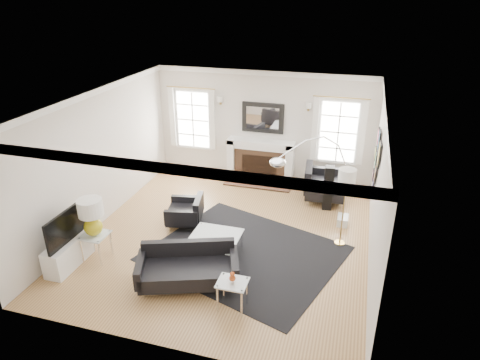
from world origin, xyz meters
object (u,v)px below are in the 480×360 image
(armchair_left, at_px, (187,212))
(armchair_right, at_px, (322,185))
(gourd_lamp, at_px, (91,215))
(coffee_table, at_px, (214,239))
(sofa, at_px, (188,268))
(fireplace, at_px, (260,162))
(arc_floor_lamp, at_px, (314,181))

(armchair_left, relative_size, armchair_right, 0.83)
(armchair_left, bearing_deg, gourd_lamp, -125.26)
(gourd_lamp, bearing_deg, coffee_table, 17.89)
(sofa, bearing_deg, gourd_lamp, 174.04)
(armchair_right, bearing_deg, sofa, -115.94)
(fireplace, relative_size, armchair_left, 1.88)
(sofa, height_order, armchair_left, sofa)
(coffee_table, bearing_deg, arc_floor_lamp, 39.77)
(armchair_right, bearing_deg, armchair_left, -143.06)
(arc_floor_lamp, bearing_deg, armchair_right, 87.90)
(armchair_right, relative_size, arc_floor_lamp, 0.51)
(sofa, bearing_deg, coffee_table, 79.07)
(fireplace, distance_m, coffee_table, 3.49)
(armchair_left, height_order, armchair_right, armchair_right)
(armchair_right, distance_m, coffee_table, 3.32)
(coffee_table, distance_m, gourd_lamp, 2.24)
(sofa, distance_m, coffee_table, 0.88)
(armchair_right, relative_size, gourd_lamp, 1.53)
(gourd_lamp, bearing_deg, armchair_right, 43.62)
(gourd_lamp, bearing_deg, armchair_left, 54.74)
(fireplace, relative_size, armchair_right, 1.56)
(arc_floor_lamp, bearing_deg, gourd_lamp, -151.41)
(sofa, distance_m, armchair_left, 1.95)
(armchair_left, height_order, gourd_lamp, gourd_lamp)
(coffee_table, distance_m, arc_floor_lamp, 2.22)
(fireplace, height_order, arc_floor_lamp, arc_floor_lamp)
(armchair_left, bearing_deg, arc_floor_lamp, 8.94)
(gourd_lamp, bearing_deg, fireplace, 63.34)
(sofa, xyz_separation_m, coffee_table, (0.17, 0.87, 0.07))
(sofa, height_order, gourd_lamp, gourd_lamp)
(gourd_lamp, xyz_separation_m, arc_floor_lamp, (3.66, 2.00, 0.24))
(armchair_right, distance_m, gourd_lamp, 5.17)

